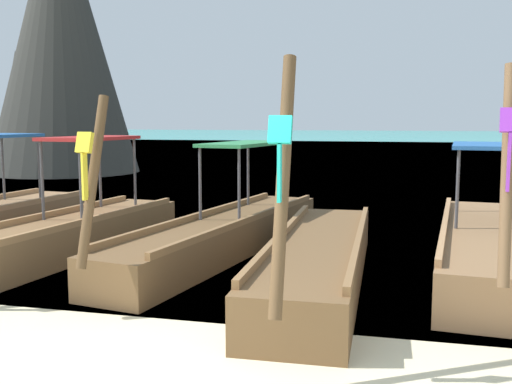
{
  "coord_description": "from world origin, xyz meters",
  "views": [
    {
      "loc": [
        2.02,
        -3.74,
        2.31
      ],
      "look_at": [
        0.0,
        4.49,
        1.27
      ],
      "focal_mm": 41.67,
      "sensor_mm": 36.0,
      "label": 1
    }
  ],
  "objects_px": {
    "longtail_boat_yellow_ribbon": "(224,233)",
    "longtail_boat_violet_ribbon": "(488,246)",
    "longtail_boat_blue_ribbon": "(68,234)",
    "longtail_boat_turquoise_ribbon": "(319,260)",
    "karst_rock": "(58,37)"
  },
  "relations": [
    {
      "from": "longtail_boat_turquoise_ribbon",
      "to": "karst_rock",
      "type": "distance_m",
      "value": 21.02
    },
    {
      "from": "longtail_boat_blue_ribbon",
      "to": "longtail_boat_yellow_ribbon",
      "type": "xyz_separation_m",
      "value": [
        2.52,
        0.79,
        -0.02
      ]
    },
    {
      "from": "karst_rock",
      "to": "longtail_boat_blue_ribbon",
      "type": "bearing_deg",
      "value": -58.03
    },
    {
      "from": "longtail_boat_blue_ribbon",
      "to": "longtail_boat_violet_ribbon",
      "type": "distance_m",
      "value": 6.84
    },
    {
      "from": "longtail_boat_violet_ribbon",
      "to": "longtail_boat_yellow_ribbon",
      "type": "bearing_deg",
      "value": 178.81
    },
    {
      "from": "longtail_boat_violet_ribbon",
      "to": "karst_rock",
      "type": "height_order",
      "value": "karst_rock"
    },
    {
      "from": "longtail_boat_yellow_ribbon",
      "to": "karst_rock",
      "type": "bearing_deg",
      "value": 130.16
    },
    {
      "from": "longtail_boat_blue_ribbon",
      "to": "longtail_boat_yellow_ribbon",
      "type": "bearing_deg",
      "value": 17.41
    },
    {
      "from": "longtail_boat_blue_ribbon",
      "to": "karst_rock",
      "type": "xyz_separation_m",
      "value": [
        -9.07,
        14.53,
        5.47
      ]
    },
    {
      "from": "longtail_boat_yellow_ribbon",
      "to": "longtail_boat_violet_ribbon",
      "type": "bearing_deg",
      "value": -1.19
    },
    {
      "from": "longtail_boat_yellow_ribbon",
      "to": "longtail_boat_turquoise_ribbon",
      "type": "bearing_deg",
      "value": -38.13
    },
    {
      "from": "longtail_boat_yellow_ribbon",
      "to": "longtail_boat_violet_ribbon",
      "type": "height_order",
      "value": "longtail_boat_violet_ribbon"
    },
    {
      "from": "longtail_boat_yellow_ribbon",
      "to": "longtail_boat_blue_ribbon",
      "type": "bearing_deg",
      "value": -162.59
    },
    {
      "from": "longtail_boat_blue_ribbon",
      "to": "longtail_boat_violet_ribbon",
      "type": "height_order",
      "value": "longtail_boat_violet_ribbon"
    },
    {
      "from": "longtail_boat_yellow_ribbon",
      "to": "longtail_boat_turquoise_ribbon",
      "type": "height_order",
      "value": "longtail_boat_turquoise_ribbon"
    }
  ]
}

